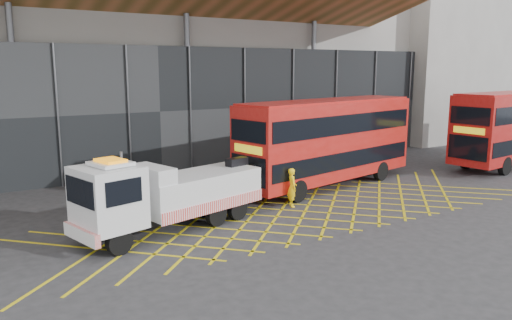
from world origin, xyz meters
TOP-DOWN VIEW (x-y plane):
  - ground_plane at (0.00, 0.00)m, footprint 120.00×120.00m
  - road_markings at (4.80, 0.00)m, footprint 26.36×7.16m
  - construction_building at (1.92, 18.40)m, footprint 55.00×23.97m
  - east_building at (32.00, 16.00)m, footprint 15.00×12.00m
  - recovery_truck at (-1.76, 0.68)m, footprint 9.76×4.34m
  - bus_towed at (8.99, 3.53)m, footprint 12.37×5.08m
  - worker at (4.77, 1.04)m, footprint 0.68×0.81m

SIDE VIEW (x-z plane):
  - ground_plane at x=0.00m, z-range 0.00..0.00m
  - road_markings at x=4.80m, z-range 0.00..0.01m
  - worker at x=4.77m, z-range 0.00..1.90m
  - recovery_truck at x=-1.76m, z-range -0.13..3.28m
  - bus_towed at x=8.99m, z-range 0.27..5.18m
  - construction_building at x=1.92m, z-range -0.02..17.98m
  - east_building at x=32.00m, z-range 0.00..20.00m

